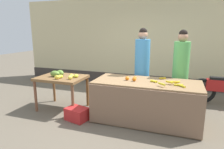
{
  "coord_description": "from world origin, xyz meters",
  "views": [
    {
      "loc": [
        1.06,
        -3.77,
        1.81
      ],
      "look_at": [
        -0.31,
        0.15,
        0.88
      ],
      "focal_mm": 31.51,
      "sensor_mm": 36.0,
      "label": 1
    }
  ],
  "objects_px": {
    "vendor_woman_green_shirt": "(180,72)",
    "parked_motorcycle": "(223,90)",
    "produce_crate": "(77,114)",
    "produce_sack": "(104,94)",
    "vendor_woman_blue_shirt": "(142,69)"
  },
  "relations": [
    {
      "from": "vendor_woman_blue_shirt",
      "to": "parked_motorcycle",
      "type": "bearing_deg",
      "value": 22.09
    },
    {
      "from": "vendor_woman_green_shirt",
      "to": "produce_sack",
      "type": "height_order",
      "value": "vendor_woman_green_shirt"
    },
    {
      "from": "vendor_woman_blue_shirt",
      "to": "produce_crate",
      "type": "relative_size",
      "value": 4.26
    },
    {
      "from": "vendor_woman_green_shirt",
      "to": "parked_motorcycle",
      "type": "height_order",
      "value": "vendor_woman_green_shirt"
    },
    {
      "from": "produce_crate",
      "to": "vendor_woman_green_shirt",
      "type": "bearing_deg",
      "value": 30.93
    },
    {
      "from": "produce_crate",
      "to": "vendor_woman_blue_shirt",
      "type": "bearing_deg",
      "value": 46.04
    },
    {
      "from": "vendor_woman_blue_shirt",
      "to": "produce_sack",
      "type": "relative_size",
      "value": 4.12
    },
    {
      "from": "vendor_woman_blue_shirt",
      "to": "produce_crate",
      "type": "height_order",
      "value": "vendor_woman_blue_shirt"
    },
    {
      "from": "vendor_woman_green_shirt",
      "to": "produce_sack",
      "type": "distance_m",
      "value": 1.93
    },
    {
      "from": "parked_motorcycle",
      "to": "produce_crate",
      "type": "bearing_deg",
      "value": -147.38
    },
    {
      "from": "vendor_woman_blue_shirt",
      "to": "parked_motorcycle",
      "type": "xyz_separation_m",
      "value": [
        1.87,
        0.76,
        -0.54
      ]
    },
    {
      "from": "vendor_woman_blue_shirt",
      "to": "vendor_woman_green_shirt",
      "type": "relative_size",
      "value": 1.02
    },
    {
      "from": "parked_motorcycle",
      "to": "produce_crate",
      "type": "relative_size",
      "value": 3.64
    },
    {
      "from": "parked_motorcycle",
      "to": "vendor_woman_green_shirt",
      "type": "bearing_deg",
      "value": -144.34
    },
    {
      "from": "parked_motorcycle",
      "to": "produce_sack",
      "type": "distance_m",
      "value": 2.93
    }
  ]
}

